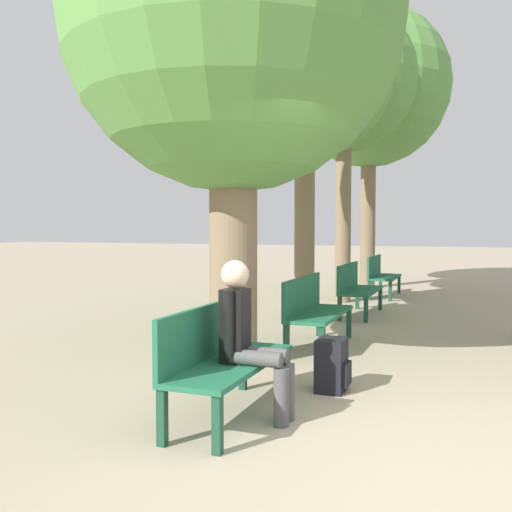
# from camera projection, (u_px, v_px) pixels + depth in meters

# --- Properties ---
(ground_plane) EXTENTS (80.00, 80.00, 0.00)m
(ground_plane) POSITION_uv_depth(u_px,v_px,m) (422.00, 473.00, 3.38)
(ground_plane) COLOR tan
(bench_row_0) EXTENTS (0.49, 1.50, 0.85)m
(bench_row_0) POSITION_uv_depth(u_px,v_px,m) (221.00, 353.00, 4.39)
(bench_row_0) COLOR #1E6042
(bench_row_0) RESTS_ON ground_plane
(bench_row_1) EXTENTS (0.49, 1.50, 0.85)m
(bench_row_1) POSITION_uv_depth(u_px,v_px,m) (313.00, 307.00, 6.89)
(bench_row_1) COLOR #1E6042
(bench_row_1) RESTS_ON ground_plane
(bench_row_2) EXTENTS (0.49, 1.50, 0.85)m
(bench_row_2) POSITION_uv_depth(u_px,v_px,m) (356.00, 286.00, 9.39)
(bench_row_2) COLOR #1E6042
(bench_row_2) RESTS_ON ground_plane
(bench_row_3) EXTENTS (0.49, 1.50, 0.85)m
(bench_row_3) POSITION_uv_depth(u_px,v_px,m) (381.00, 273.00, 11.89)
(bench_row_3) COLOR #1E6042
(bench_row_3) RESTS_ON ground_plane
(tree_row_0) EXTENTS (3.54, 3.54, 5.36)m
(tree_row_0) POSITION_uv_depth(u_px,v_px,m) (233.00, 23.00, 5.87)
(tree_row_0) COLOR #7A664C
(tree_row_0) RESTS_ON ground_plane
(tree_row_1) EXTENTS (2.61, 2.61, 5.04)m
(tree_row_1) POSITION_uv_depth(u_px,v_px,m) (305.00, 74.00, 8.37)
(tree_row_1) COLOR #7A664C
(tree_row_1) RESTS_ON ground_plane
(tree_row_2) EXTENTS (2.74, 2.74, 5.64)m
(tree_row_2) POSITION_uv_depth(u_px,v_px,m) (344.00, 81.00, 10.85)
(tree_row_2) COLOR #7A664C
(tree_row_2) RESTS_ON ground_plane
(tree_row_3) EXTENTS (3.74, 3.74, 6.61)m
(tree_row_3) POSITION_uv_depth(u_px,v_px,m) (369.00, 88.00, 13.38)
(tree_row_3) COLOR #7A664C
(tree_row_3) RESTS_ON ground_plane
(person_seated) EXTENTS (0.56, 0.32, 1.21)m
(person_seated) POSITION_uv_depth(u_px,v_px,m) (248.00, 335.00, 4.30)
(person_seated) COLOR #4C4C4C
(person_seated) RESTS_ON ground_plane
(backpack) EXTENTS (0.28, 0.32, 0.47)m
(backpack) POSITION_uv_depth(u_px,v_px,m) (332.00, 365.00, 5.05)
(backpack) COLOR black
(backpack) RESTS_ON ground_plane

